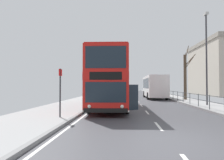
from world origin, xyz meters
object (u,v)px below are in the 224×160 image
Objects in this scene: street_lamp_far_side at (206,52)px; bare_tree_far_00 at (185,75)px; double_decker_bus_main at (110,80)px; background_bus_far_lane at (154,86)px; bus_stop_sign_near at (60,87)px.

bare_tree_far_00 is at bearing 88.66° from street_lamp_far_side.
double_decker_bus_main reaches higher than background_bus_far_lane.
background_bus_far_lane is at bearing 123.62° from bare_tree_far_00.
street_lamp_far_side reaches higher than double_decker_bus_main.
background_bus_far_lane is 5.79m from bare_tree_far_00.
background_bus_far_lane is 3.85× the size of bus_stop_sign_near.
street_lamp_far_side is at bearing 36.06° from bus_stop_sign_near.
street_lamp_far_side is at bearing -91.34° from bare_tree_far_00.
street_lamp_far_side is 7.21m from bare_tree_far_00.
bus_stop_sign_near is at bearing -126.24° from bare_tree_far_00.
background_bus_far_lane is 20.88m from bus_stop_sign_near.
bus_stop_sign_near is at bearing -143.94° from street_lamp_far_side.
bus_stop_sign_near is 13.51m from street_lamp_far_side.
double_decker_bus_main is 6.27m from bus_stop_sign_near.
bare_tree_far_00 reaches higher than double_decker_bus_main.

